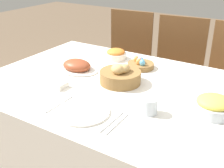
% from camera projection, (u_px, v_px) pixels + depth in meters
% --- Properties ---
extents(dining_table, '(1.65, 1.13, 0.77)m').
position_uv_depth(dining_table, '(120.00, 140.00, 1.79)').
color(dining_table, white).
rests_on(dining_table, ground).
extents(chair_far_left, '(0.46, 0.46, 0.99)m').
position_uv_depth(chair_far_left, '(126.00, 62.00, 2.68)').
color(chair_far_left, brown).
rests_on(chair_far_left, ground).
extents(chair_far_center, '(0.46, 0.46, 0.99)m').
position_uv_depth(chair_far_center, '(176.00, 73.00, 2.44)').
color(chair_far_center, brown).
rests_on(chair_far_center, ground).
extents(bread_basket, '(0.24, 0.24, 0.13)m').
position_uv_depth(bread_basket, '(120.00, 75.00, 1.63)').
color(bread_basket, olive).
rests_on(bread_basket, dining_table).
extents(egg_basket, '(0.17, 0.17, 0.08)m').
position_uv_depth(egg_basket, '(140.00, 64.00, 1.86)').
color(egg_basket, olive).
rests_on(egg_basket, dining_table).
extents(ham_platter, '(0.30, 0.21, 0.08)m').
position_uv_depth(ham_platter, '(77.00, 66.00, 1.83)').
color(ham_platter, silver).
rests_on(ham_platter, dining_table).
extents(pineapple_bowl, '(0.19, 0.19, 0.09)m').
position_uv_depth(pineapple_bowl, '(214.00, 106.00, 1.32)').
color(pineapple_bowl, silver).
rests_on(pineapple_bowl, dining_table).
extents(carrot_bowl, '(0.15, 0.15, 0.08)m').
position_uv_depth(carrot_bowl, '(116.00, 54.00, 2.02)').
color(carrot_bowl, silver).
rests_on(carrot_bowl, dining_table).
extents(dinner_plate, '(0.26, 0.26, 0.01)m').
position_uv_depth(dinner_plate, '(84.00, 112.00, 1.34)').
color(dinner_plate, silver).
rests_on(dinner_plate, dining_table).
extents(fork, '(0.01, 0.20, 0.00)m').
position_uv_depth(fork, '(59.00, 104.00, 1.42)').
color(fork, silver).
rests_on(fork, dining_table).
extents(knife, '(0.01, 0.20, 0.00)m').
position_uv_depth(knife, '(111.00, 122.00, 1.27)').
color(knife, silver).
rests_on(knife, dining_table).
extents(spoon, '(0.01, 0.20, 0.00)m').
position_uv_depth(spoon, '(117.00, 124.00, 1.25)').
color(spoon, silver).
rests_on(spoon, dining_table).
extents(drinking_cup, '(0.08, 0.08, 0.08)m').
position_uv_depth(drinking_cup, '(149.00, 106.00, 1.33)').
color(drinking_cup, silver).
rests_on(drinking_cup, dining_table).
extents(butter_dish, '(0.13, 0.08, 0.03)m').
position_uv_depth(butter_dish, '(56.00, 84.00, 1.60)').
color(butter_dish, silver).
rests_on(butter_dish, dining_table).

